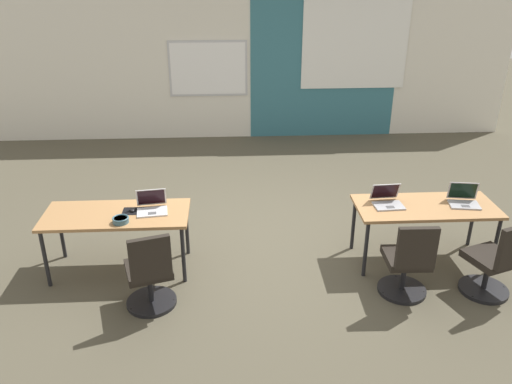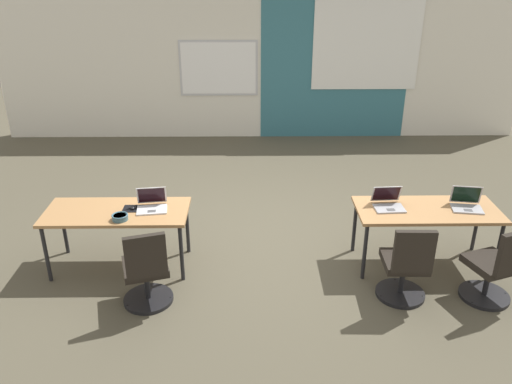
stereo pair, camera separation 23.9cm
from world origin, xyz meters
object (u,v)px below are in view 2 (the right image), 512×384
Objects in this scene: laptop_near_right_inner at (388,203)px; chair_near_right_inner at (406,269)px; snack_bowl at (120,217)px; chair_near_left_inner at (146,274)px; chair_near_right_end at (495,271)px; mouse_near_left_inner at (133,207)px; laptop_near_left_inner at (152,205)px; desk_near_right at (427,213)px; desk_near_left at (117,215)px; laptop_near_right_end at (467,204)px.

laptop_near_right_inner reaches higher than chair_near_right_inner.
chair_near_right_inner is at bearing -90.28° from laptop_near_right_inner.
snack_bowl is (-3.01, 0.48, 0.38)m from chair_near_right_inner.
chair_near_left_inner is at bearing -56.98° from snack_bowl.
laptop_near_right_inner reaches higher than chair_near_left_inner.
chair_near_left_inner is at bearing -19.44° from chair_near_right_end.
mouse_near_left_inner is 0.12× the size of chair_near_left_inner.
laptop_near_left_inner is 3.72m from chair_near_right_end.
laptop_near_left_inner is 3.31× the size of mouse_near_left_inner.
snack_bowl is at bearing -176.30° from desk_near_right.
laptop_near_left_inner is 0.22m from mouse_near_left_inner.
chair_near_left_inner is 3.57m from chair_near_right_end.
chair_near_right_end is (0.51, -0.74, -0.28)m from desk_near_right.
laptop_near_left_inner reaches higher than laptop_near_right_inner.
laptop_near_left_inner is at bearing 176.83° from laptop_near_right_inner.
laptop_near_left_inner is 2.67m from laptop_near_right_inner.
snack_bowl reaches higher than desk_near_left.
laptop_near_right_end is at bearing 0.28° from desk_near_left.
chair_near_right_inner is at bearing -22.35° from chair_near_right_end.
snack_bowl is at bearing -178.06° from laptop_near_right_inner.
chair_near_right_end is at bearing -55.30° from desk_near_right.
desk_near_right is 4.39× the size of laptop_near_left_inner.
laptop_near_left_inner is at bearing -171.44° from laptop_near_right_end.
chair_near_right_inner is at bearing -130.63° from laptop_near_right_end.
laptop_near_left_inner is 3.55m from laptop_near_right_end.
chair_near_left_inner reaches higher than snack_bowl.
chair_near_right_end reaches higher than mouse_near_left_inner.
chair_near_right_end is at bearing -75.57° from laptop_near_right_end.
desk_near_right is 0.45m from laptop_near_right_end.
snack_bowl is (-0.08, -0.26, 0.01)m from mouse_near_left_inner.
laptop_near_right_inner is (2.89, 0.01, 0.03)m from mouse_near_left_inner.
laptop_near_right_end is at bearing -138.08° from chair_near_right_inner.
chair_near_left_inner is 0.74m from snack_bowl.
chair_near_right_end is at bearing 178.87° from chair_near_right_inner.
snack_bowl is at bearing -145.61° from laptop_near_left_inner.
snack_bowl is (-3.41, -0.22, 0.10)m from desk_near_right.
chair_near_left_inner is at bearing -166.17° from desk_near_right.
desk_near_right is 0.85m from chair_near_right_inner.
desk_near_left is 1.74× the size of chair_near_right_inner.
laptop_near_right_end is (0.44, 0.02, 0.11)m from desk_near_right.
chair_near_right_inner is (-0.40, -0.70, -0.28)m from desk_near_right.
desk_near_right is 1.74× the size of chair_near_right_inner.
desk_near_right is 1.74× the size of chair_near_right_end.
laptop_near_right_end reaches higher than laptop_near_right_inner.
chair_near_right_inner is (0.04, -0.74, -0.39)m from laptop_near_right_inner.
laptop_near_right_end reaches higher than chair_near_right_end.
desk_near_left is 1.74× the size of chair_near_left_inner.
snack_bowl is (-0.35, 0.53, 0.38)m from chair_near_left_inner.
laptop_near_right_end is at bearing 3.56° from snack_bowl.
desk_near_right is 1.74× the size of chair_near_left_inner.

